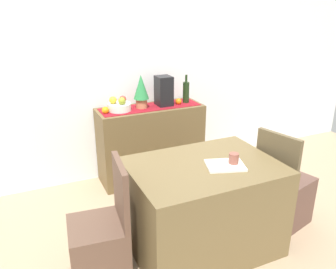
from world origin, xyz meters
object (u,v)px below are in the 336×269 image
coffee_maker (164,91)px  open_book (225,165)px  wine_bottle (186,92)px  chair_near_window (101,246)px  dining_table (203,206)px  fruit_bowl (120,107)px  sideboard_console (151,143)px  potted_plant (141,90)px  chair_by_corner (282,196)px  coffee_cup (234,159)px

coffee_maker → open_book: coffee_maker is taller
wine_bottle → open_book: 1.46m
chair_near_window → dining_table: bearing=0.1°
fruit_bowl → coffee_maker: size_ratio=0.74×
sideboard_console → coffee_maker: coffee_maker is taller
potted_plant → dining_table: 1.46m
wine_bottle → chair_by_corner: 1.51m
coffee_cup → open_book: bearing=173.4°
fruit_bowl → chair_near_window: bearing=-113.4°
wine_bottle → chair_near_window: wine_bottle is taller
wine_bottle → coffee_maker: size_ratio=0.98×
open_book → chair_by_corner: chair_by_corner is taller
sideboard_console → potted_plant: bearing=-180.0°
coffee_cup → chair_by_corner: size_ratio=0.11×
sideboard_console → chair_near_window: 1.59m
chair_by_corner → chair_near_window: bearing=179.9°
potted_plant → dining_table: (0.02, -1.30, -0.67)m
fruit_bowl → dining_table: (0.27, -1.30, -0.51)m
fruit_bowl → chair_near_window: fruit_bowl is taller
dining_table → chair_near_window: bearing=-179.9°
potted_plant → fruit_bowl: bearing=180.0°
open_book → wine_bottle: bearing=92.7°
coffee_maker → fruit_bowl: bearing=180.0°
coffee_maker → potted_plant: (-0.26, -0.00, 0.04)m
dining_table → fruit_bowl: bearing=101.6°
coffee_maker → dining_table: 1.47m
chair_near_window → sideboard_console: bearing=55.2°
dining_table → coffee_cup: size_ratio=11.61×
chair_by_corner → sideboard_console: bearing=120.0°
open_book → chair_by_corner: (0.70, 0.09, -0.48)m
coffee_cup → chair_near_window: (-1.02, 0.10, -0.52)m
wine_bottle → sideboard_console: bearing=180.0°
sideboard_console → open_book: sideboard_console is taller
open_book → chair_near_window: 1.08m
potted_plant → chair_near_window: bearing=-121.7°
coffee_maker → potted_plant: 0.26m
wine_bottle → coffee_cup: size_ratio=3.26×
coffee_maker → dining_table: coffee_maker is taller
sideboard_console → open_book: 1.43m
potted_plant → coffee_cup: bearing=-81.1°
fruit_bowl → wine_bottle: (0.77, -0.00, 0.08)m
wine_bottle → chair_by_corner: (0.32, -1.31, -0.70)m
chair_by_corner → open_book: bearing=-173.0°
wine_bottle → potted_plant: potted_plant is taller
wine_bottle → chair_by_corner: bearing=-76.2°
potted_plant → chair_by_corner: 1.74m
open_book → sideboard_console: bearing=110.1°
dining_table → coffee_cup: (0.20, -0.10, 0.42)m
potted_plant → chair_near_window: (-0.81, -1.30, -0.77)m
coffee_cup → chair_by_corner: 0.83m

